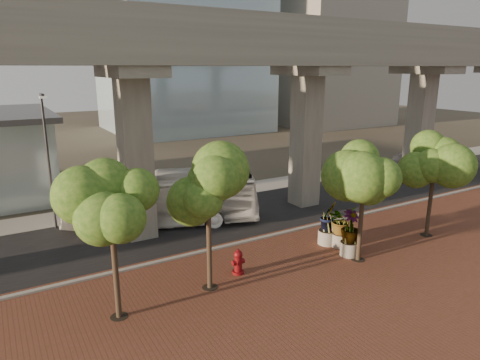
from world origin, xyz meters
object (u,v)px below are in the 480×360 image
parked_car (407,163)px  fire_hydrant (238,262)px  transit_bus (163,199)px  planter_front (341,222)px

parked_car → fire_hydrant: bearing=91.9°
transit_bus → fire_hydrant: transit_bus is taller
transit_bus → parked_car: transit_bus is taller
parked_car → planter_front: planter_front is taller
transit_bus → fire_hydrant: 8.25m
fire_hydrant → planter_front: bearing=-0.6°
fire_hydrant → planter_front: 6.43m
planter_front → fire_hydrant: bearing=179.4°
transit_bus → fire_hydrant: size_ratio=9.53×
parked_car → planter_front: bearing=98.9°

